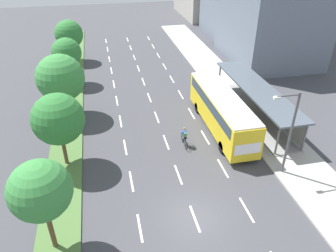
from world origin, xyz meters
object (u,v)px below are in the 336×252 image
cyclist (185,138)px  median_tree_third (60,78)px  bus (222,109)px  median_tree_second (58,119)px  bus_shelter (258,98)px  median_tree_nearest (40,191)px  streetlight (289,129)px  median_tree_fifth (69,34)px  median_tree_fourth (66,53)px

cyclist → median_tree_third: median_tree_third is taller
bus → median_tree_third: bearing=158.6°
median_tree_second → median_tree_third: 7.77m
bus_shelter → cyclist: (-8.14, -3.52, -1.07)m
median_tree_nearest → streetlight: bearing=11.6°
median_tree_nearest → streetlight: streetlight is taller
median_tree_second → cyclist: bearing=2.8°
bus → median_tree_second: 13.73m
median_tree_fifth → median_tree_nearest: bearing=-90.0°
median_tree_fourth → streetlight: (15.76, -20.04, 0.12)m
median_tree_third → median_tree_fourth: (0.13, 7.76, -0.20)m
bus_shelter → median_tree_third: size_ratio=2.30×
cyclist → median_tree_fourth: bearing=122.9°
bus_shelter → median_tree_second: median_tree_second is taller
cyclist → median_tree_second: 10.07m
median_tree_second → median_tree_fourth: bearing=90.8°
median_tree_nearest → median_tree_third: size_ratio=0.96×
bus → median_tree_third: (-13.73, 5.38, 1.90)m
cyclist → median_tree_second: bearing=-177.2°
bus_shelter → streetlight: 8.99m
cyclist → streetlight: (6.02, -4.99, 3.10)m
bus → cyclist: bearing=-153.6°
median_tree_fourth → median_tree_second: bearing=-89.2°
bus_shelter → streetlight: bearing=-104.0°
median_tree_second → median_tree_fifth: bearing=90.7°
bus_shelter → median_tree_second: 18.23m
median_tree_third → median_tree_fifth: median_tree_third is taller
streetlight → bus: bearing=107.4°
median_tree_second → median_tree_third: bearing=92.6°
bus → median_tree_nearest: bearing=-143.4°
cyclist → streetlight: 8.41m
median_tree_third → streetlight: 20.09m
median_tree_nearest → median_tree_fourth: (0.07, 23.29, -0.53)m
median_tree_fourth → streetlight: size_ratio=0.82×
median_tree_fifth → streetlight: bearing=-60.3°
bus_shelter → median_tree_fourth: bearing=147.1°
median_tree_fourth → bus_shelter: bearing=-32.9°
median_tree_fourth → median_tree_fifth: (-0.07, 7.76, -0.04)m
cyclist → median_tree_fourth: median_tree_fourth is taller
median_tree_nearest → median_tree_third: (-0.06, 15.52, -0.34)m
bus_shelter → cyclist: size_ratio=7.66×
bus_shelter → streetlight: size_ratio=2.15×
bus → median_tree_fourth: median_tree_fourth is taller
cyclist → median_tree_fourth: 18.18m
cyclist → bus_shelter: bearing=23.4°
median_tree_nearest → streetlight: (15.83, 3.24, -0.42)m
median_tree_fourth → cyclist: bearing=-57.1°
median_tree_second → streetlight: size_ratio=0.89×
bus → median_tree_nearest: (-13.66, -10.14, 2.24)m
median_tree_nearest → median_tree_third: median_tree_third is taller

